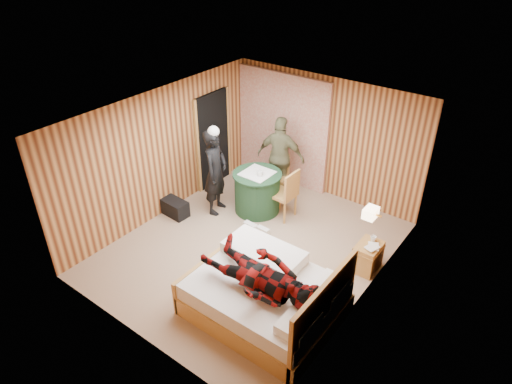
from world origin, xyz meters
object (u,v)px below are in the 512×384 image
Objects in this scene: duffel_bag at (174,208)px; chair_far at (278,172)px; round_table at (257,192)px; chair_near at (287,191)px; man_at_table at (281,157)px; wall_lamp at (371,213)px; man_on_bed at (260,269)px; nightstand at (368,256)px; woman_standing at (216,172)px; bed at (267,295)px.

chair_far is at bearing 61.18° from duffel_bag.
round_table is 0.64m from chair_near.
man_at_table is (0.00, 0.80, 0.44)m from round_table.
wall_lamp is at bearing 70.29° from chair_near.
wall_lamp is 0.15× the size of man_on_bed.
woman_standing is (-3.17, -0.15, 0.61)m from nightstand.
chair_far is 3.62m from man_on_bed.
chair_far is at bearing 152.26° from wall_lamp.
bed is 0.71m from man_on_bed.
wall_lamp is 0.45× the size of duffel_bag.
round_table is 1.03× the size of chair_far.
round_table is 0.55× the size of woman_standing.
chair_near is 0.59× the size of woman_standing.
chair_far is 0.88m from chair_near.
man_on_bed is (3.00, -1.24, 0.84)m from duffel_bag.
duffel_bag is (-3.77, -0.49, -1.14)m from wall_lamp.
duffel_bag is (-1.18, -1.86, -0.38)m from chair_far.
man_on_bed reaches higher than wall_lamp.
round_table is 0.55× the size of man_at_table.
man_at_table reaches higher than bed.
chair_far is at bearing 157.16° from nightstand.
man_on_bed reaches higher than chair_far.
woman_standing reaches higher than round_table.
man_at_table is (1.20, 1.91, 0.70)m from duffel_bag.
duffel_bag is at bearing 121.47° from woman_standing.
man_at_table is 3.63m from man_on_bed.
chair_near is at bearing 11.84° from round_table.
man_on_bed is (1.82, -3.09, 0.46)m from chair_far.
man_at_table is (-1.77, 2.92, 0.53)m from bed.
chair_far is 0.53× the size of man_on_bed.
woman_standing is 1.43m from man_at_table.
man_on_bed is (1.19, -2.47, 0.41)m from chair_near.
bed is at bearing 108.21° from man_at_table.
man_at_table is at bearing 119.71° from man_on_bed.
woman_standing is (-1.24, -0.61, 0.28)m from chair_near.
chair_near reaches higher than nightstand.
chair_far is 0.91× the size of chair_near.
round_table is 3.01m from man_on_bed.
round_table is (-2.57, 0.62, -0.87)m from wall_lamp.
round_table is at bearing 166.50° from wall_lamp.
nightstand is 0.30× the size of woman_standing.
round_table is at bearing 46.33° from duffel_bag.
bed is 1.95m from nightstand.
man_at_table reaches higher than nightstand.
chair_near is at bearing 159.30° from wall_lamp.
bed is at bearing -74.13° from chair_far.
nightstand is 0.90× the size of duffel_bag.
woman_standing is at bearing -177.26° from nightstand.
nightstand is 0.56× the size of chair_far.
round_table is 0.91m from man_at_table.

